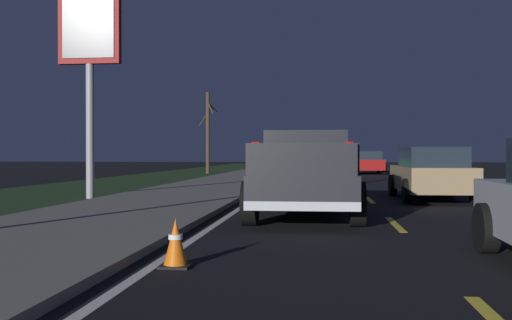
{
  "coord_description": "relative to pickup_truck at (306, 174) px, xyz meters",
  "views": [
    {
      "loc": [
        -0.21,
        1.4,
        1.34
      ],
      "look_at": [
        12.82,
        2.87,
        1.21
      ],
      "focal_mm": 40.96,
      "sensor_mm": 36.0,
      "label": 1
    }
  ],
  "objects": [
    {
      "name": "lane_markings",
      "position": [
        16.74,
        0.76,
        -0.91
      ],
      "size": [
        108.4,
        3.54,
        0.01
      ],
      "color": "yellow",
      "rests_on": "ground"
    },
    {
      "name": "grass_verge",
      "position": [
        14.23,
        8.95,
        -0.91
      ],
      "size": [
        108.0,
        6.0,
        0.01
      ],
      "primitive_type": "cube",
      "color": "#1E3819",
      "rests_on": "ground"
    },
    {
      "name": "gas_price_sign",
      "position": [
        3.95,
        6.61,
        3.76
      ],
      "size": [
        0.27,
        1.9,
        6.26
      ],
      "color": "#99999E",
      "rests_on": "ground"
    },
    {
      "name": "sedan_red",
      "position": [
        27.29,
        -3.5,
        -0.13
      ],
      "size": [
        4.44,
        2.1,
        1.54
      ],
      "color": "maroon",
      "rests_on": "ground"
    },
    {
      "name": "sedan_green",
      "position": [
        25.91,
        0.01,
        -0.13
      ],
      "size": [
        4.41,
        2.03,
        1.54
      ],
      "color": "#14592D",
      "rests_on": "ground"
    },
    {
      "name": "sidewalk_shoulder",
      "position": [
        14.23,
        3.95,
        -0.85
      ],
      "size": [
        108.0,
        4.0,
        0.12
      ],
      "primitive_type": "cube",
      "color": "slate",
      "rests_on": "ground"
    },
    {
      "name": "ground",
      "position": [
        14.23,
        -1.75,
        -0.91
      ],
      "size": [
        144.0,
        144.0,
        0.0
      ],
      "primitive_type": "plane",
      "color": "black"
    },
    {
      "name": "sedan_tan",
      "position": [
        4.61,
        -3.55,
        -0.13
      ],
      "size": [
        4.42,
        2.05,
        1.54
      ],
      "color": "#9E845B",
      "rests_on": "ground"
    },
    {
      "name": "traffic_cone_near",
      "position": [
        -6.23,
        1.37,
        -0.63
      ],
      "size": [
        0.36,
        0.36,
        0.58
      ],
      "color": "black",
      "rests_on": "ground"
    },
    {
      "name": "pickup_truck",
      "position": [
        0.0,
        0.0,
        0.0
      ],
      "size": [
        5.43,
        2.3,
        1.87
      ],
      "color": "#232328",
      "rests_on": "ground"
    },
    {
      "name": "bare_tree_far",
      "position": [
        26.75,
        7.47,
        2.0
      ],
      "size": [
        1.18,
        1.27,
        5.61
      ],
      "color": "#423323",
      "rests_on": "ground"
    }
  ]
}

